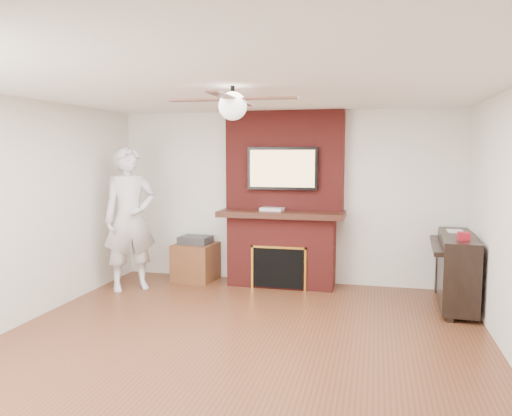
% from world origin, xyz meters
% --- Properties ---
extents(room_shell, '(5.36, 5.86, 2.86)m').
position_xyz_m(room_shell, '(0.00, 0.00, 1.25)').
color(room_shell, '#552C19').
rests_on(room_shell, ground).
extents(fireplace, '(1.78, 0.64, 2.50)m').
position_xyz_m(fireplace, '(0.00, 2.55, 1.00)').
color(fireplace, maroon).
rests_on(fireplace, ground).
extents(tv, '(1.00, 0.08, 0.60)m').
position_xyz_m(tv, '(0.00, 2.50, 1.68)').
color(tv, black).
rests_on(tv, fireplace).
extents(ceiling_fan, '(1.21, 1.21, 0.31)m').
position_xyz_m(ceiling_fan, '(-0.00, 0.00, 2.33)').
color(ceiling_fan, black).
rests_on(ceiling_fan, room_shell).
extents(person, '(0.87, 0.84, 1.98)m').
position_xyz_m(person, '(-2.00, 1.79, 0.99)').
color(person, silver).
rests_on(person, ground).
extents(side_table, '(0.63, 0.63, 0.66)m').
position_xyz_m(side_table, '(-1.31, 2.48, 0.31)').
color(side_table, brown).
rests_on(side_table, ground).
extents(piano, '(0.59, 1.40, 0.99)m').
position_xyz_m(piano, '(2.28, 2.00, 0.48)').
color(piano, black).
rests_on(piano, ground).
extents(cable_box, '(0.34, 0.23, 0.05)m').
position_xyz_m(cable_box, '(-0.14, 2.45, 1.10)').
color(cable_box, silver).
rests_on(cable_box, fireplace).
extents(candle_orange, '(0.07, 0.07, 0.12)m').
position_xyz_m(candle_orange, '(-0.10, 2.31, 0.06)').
color(candle_orange, orange).
rests_on(candle_orange, ground).
extents(candle_green, '(0.07, 0.07, 0.09)m').
position_xyz_m(candle_green, '(-0.09, 2.38, 0.05)').
color(candle_green, '#568133').
rests_on(candle_green, ground).
extents(candle_cream, '(0.08, 0.08, 0.12)m').
position_xyz_m(candle_cream, '(0.04, 2.33, 0.06)').
color(candle_cream, beige).
rests_on(candle_cream, ground).
extents(candle_blue, '(0.06, 0.06, 0.08)m').
position_xyz_m(candle_blue, '(0.23, 2.39, 0.04)').
color(candle_blue, teal).
rests_on(candle_blue, ground).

